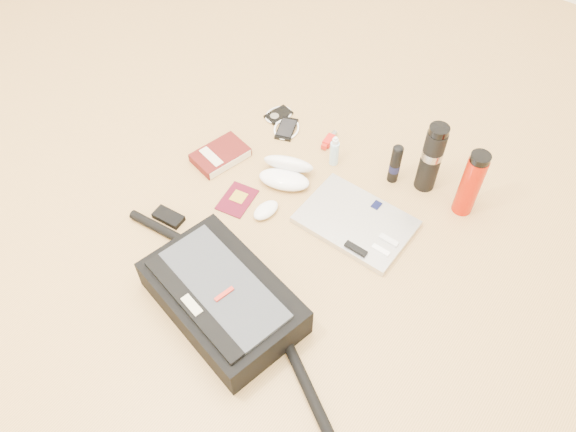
{
  "coord_description": "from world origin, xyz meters",
  "views": [
    {
      "loc": [
        0.7,
        -0.88,
        1.52
      ],
      "look_at": [
        0.01,
        0.05,
        0.06
      ],
      "focal_mm": 35.0,
      "sensor_mm": 36.0,
      "label": 1
    }
  ],
  "objects_px": {
    "laptop": "(356,222)",
    "thermos_black": "(431,158)",
    "messenger_bag": "(222,297)",
    "thermos_red": "(471,184)",
    "book": "(220,155)"
  },
  "relations": [
    {
      "from": "laptop",
      "to": "thermos_black",
      "type": "distance_m",
      "value": 0.34
    },
    {
      "from": "messenger_bag",
      "to": "thermos_black",
      "type": "bearing_deg",
      "value": 84.92
    },
    {
      "from": "thermos_black",
      "to": "thermos_red",
      "type": "bearing_deg",
      "value": -7.17
    },
    {
      "from": "laptop",
      "to": "thermos_red",
      "type": "height_order",
      "value": "thermos_red"
    },
    {
      "from": "messenger_bag",
      "to": "thermos_red",
      "type": "xyz_separation_m",
      "value": [
        0.41,
        0.79,
        0.07
      ]
    },
    {
      "from": "messenger_bag",
      "to": "thermos_red",
      "type": "height_order",
      "value": "thermos_red"
    },
    {
      "from": "thermos_red",
      "to": "messenger_bag",
      "type": "bearing_deg",
      "value": -117.33
    },
    {
      "from": "messenger_bag",
      "to": "book",
      "type": "height_order",
      "value": "messenger_bag"
    },
    {
      "from": "book",
      "to": "thermos_black",
      "type": "relative_size",
      "value": 0.79
    },
    {
      "from": "messenger_bag",
      "to": "thermos_black",
      "type": "relative_size",
      "value": 3.45
    },
    {
      "from": "thermos_red",
      "to": "thermos_black",
      "type": "bearing_deg",
      "value": 172.83
    },
    {
      "from": "thermos_red",
      "to": "book",
      "type": "bearing_deg",
      "value": -158.98
    },
    {
      "from": "messenger_bag",
      "to": "book",
      "type": "relative_size",
      "value": 4.35
    },
    {
      "from": "messenger_bag",
      "to": "laptop",
      "type": "height_order",
      "value": "messenger_bag"
    },
    {
      "from": "messenger_bag",
      "to": "laptop",
      "type": "bearing_deg",
      "value": 85.67
    }
  ]
}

